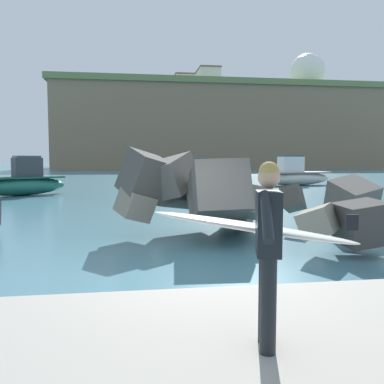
{
  "coord_description": "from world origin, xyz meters",
  "views": [
    {
      "loc": [
        -1.05,
        -7.28,
        2.03
      ],
      "look_at": [
        0.1,
        0.5,
        1.4
      ],
      "focal_mm": 37.92,
      "sensor_mm": 36.0,
      "label": 1
    }
  ],
  "objects_px": {
    "boat_near_right": "(22,183)",
    "station_building_east": "(208,79)",
    "radar_dome": "(307,73)",
    "surfer_with_board": "(264,238)",
    "station_building_central": "(185,87)",
    "station_building_west": "(190,88)",
    "boat_near_left": "(199,181)",
    "boat_near_centre": "(295,176)"
  },
  "relations": [
    {
      "from": "boat_near_centre",
      "to": "station_building_central",
      "type": "xyz_separation_m",
      "value": [
        1.56,
        77.37,
        20.3
      ]
    },
    {
      "from": "radar_dome",
      "to": "station_building_west",
      "type": "height_order",
      "value": "radar_dome"
    },
    {
      "from": "surfer_with_board",
      "to": "station_building_east",
      "type": "xyz_separation_m",
      "value": [
        16.4,
        90.04,
        19.21
      ]
    },
    {
      "from": "surfer_with_board",
      "to": "radar_dome",
      "type": "relative_size",
      "value": 0.19
    },
    {
      "from": "surfer_with_board",
      "to": "boat_near_left",
      "type": "bearing_deg",
      "value": 82.2
    },
    {
      "from": "station_building_west",
      "to": "station_building_east",
      "type": "relative_size",
      "value": 1.06
    },
    {
      "from": "boat_near_right",
      "to": "radar_dome",
      "type": "relative_size",
      "value": 0.45
    },
    {
      "from": "radar_dome",
      "to": "station_building_central",
      "type": "xyz_separation_m",
      "value": [
        -31.24,
        5.89,
        -3.34
      ]
    },
    {
      "from": "surfer_with_board",
      "to": "boat_near_left",
      "type": "relative_size",
      "value": 0.44
    },
    {
      "from": "station_building_west",
      "to": "station_building_central",
      "type": "distance_m",
      "value": 2.55
    },
    {
      "from": "boat_near_right",
      "to": "station_building_east",
      "type": "relative_size",
      "value": 0.64
    },
    {
      "from": "surfer_with_board",
      "to": "station_building_central",
      "type": "xyz_separation_m",
      "value": [
        12.93,
        103.84,
        19.78
      ]
    },
    {
      "from": "station_building_central",
      "to": "station_building_east",
      "type": "distance_m",
      "value": 14.24
    },
    {
      "from": "boat_near_right",
      "to": "station_building_east",
      "type": "xyz_separation_m",
      "value": [
        23.81,
        69.76,
        19.76
      ]
    },
    {
      "from": "boat_near_right",
      "to": "station_building_west",
      "type": "height_order",
      "value": "station_building_west"
    },
    {
      "from": "station_building_west",
      "to": "station_building_central",
      "type": "relative_size",
      "value": 1.0
    },
    {
      "from": "boat_near_centre",
      "to": "radar_dome",
      "type": "height_order",
      "value": "radar_dome"
    },
    {
      "from": "boat_near_centre",
      "to": "station_building_west",
      "type": "bearing_deg",
      "value": 87.73
    },
    {
      "from": "boat_near_right",
      "to": "radar_dome",
      "type": "height_order",
      "value": "radar_dome"
    },
    {
      "from": "station_building_central",
      "to": "station_building_west",
      "type": "bearing_deg",
      "value": 51.16
    },
    {
      "from": "radar_dome",
      "to": "boat_near_centre",
      "type": "bearing_deg",
      "value": -114.64
    },
    {
      "from": "boat_near_centre",
      "to": "station_building_west",
      "type": "relative_size",
      "value": 0.75
    },
    {
      "from": "surfer_with_board",
      "to": "station_building_central",
      "type": "distance_m",
      "value": 106.49
    },
    {
      "from": "surfer_with_board",
      "to": "station_building_east",
      "type": "height_order",
      "value": "station_building_east"
    },
    {
      "from": "boat_near_centre",
      "to": "station_building_east",
      "type": "distance_m",
      "value": 66.75
    },
    {
      "from": "boat_near_right",
      "to": "station_building_east",
      "type": "bearing_deg",
      "value": 71.16
    },
    {
      "from": "boat_near_right",
      "to": "station_building_east",
      "type": "distance_m",
      "value": 76.31
    },
    {
      "from": "boat_near_left",
      "to": "radar_dome",
      "type": "distance_m",
      "value": 90.25
    },
    {
      "from": "station_building_west",
      "to": "boat_near_left",
      "type": "bearing_deg",
      "value": -97.82
    },
    {
      "from": "radar_dome",
      "to": "station_building_central",
      "type": "bearing_deg",
      "value": 169.32
    },
    {
      "from": "boat_near_left",
      "to": "radar_dome",
      "type": "bearing_deg",
      "value": 61.72
    },
    {
      "from": "boat_near_right",
      "to": "station_building_west",
      "type": "xyz_separation_m",
      "value": [
        21.93,
        85.53,
        20.47
      ]
    },
    {
      "from": "surfer_with_board",
      "to": "boat_near_left",
      "type": "distance_m",
      "value": 21.47
    },
    {
      "from": "boat_near_right",
      "to": "radar_dome",
      "type": "distance_m",
      "value": 96.19
    },
    {
      "from": "surfer_with_board",
      "to": "radar_dome",
      "type": "bearing_deg",
      "value": 65.73
    },
    {
      "from": "station_building_west",
      "to": "station_building_central",
      "type": "xyz_separation_m",
      "value": [
        -1.59,
        -1.98,
        -0.14
      ]
    },
    {
      "from": "radar_dome",
      "to": "boat_near_right",
      "type": "bearing_deg",
      "value": -123.59
    },
    {
      "from": "boat_near_right",
      "to": "radar_dome",
      "type": "bearing_deg",
      "value": 56.41
    },
    {
      "from": "radar_dome",
      "to": "station_building_central",
      "type": "distance_m",
      "value": 31.96
    },
    {
      "from": "boat_near_left",
      "to": "boat_near_right",
      "type": "distance_m",
      "value": 10.36
    },
    {
      "from": "station_building_central",
      "to": "station_building_east",
      "type": "relative_size",
      "value": 1.05
    },
    {
      "from": "radar_dome",
      "to": "station_building_east",
      "type": "relative_size",
      "value": 1.42
    }
  ]
}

